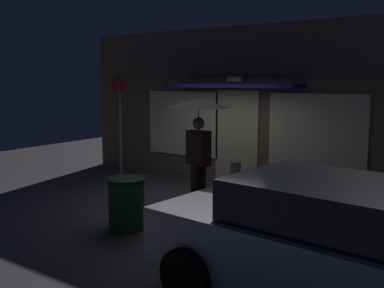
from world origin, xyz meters
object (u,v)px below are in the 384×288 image
at_px(person_with_umbrella, 198,122).
at_px(street_sign_post, 120,121).
at_px(sidewalk_bollard_2, 235,178).
at_px(trash_bin, 126,204).
at_px(parked_car, 351,250).
at_px(sidewalk_bollard, 272,183).

distance_m(person_with_umbrella, street_sign_post, 2.91).
height_order(sidewalk_bollard_2, trash_bin, trash_bin).
xyz_separation_m(sidewalk_bollard_2, trash_bin, (-0.34, -3.03, 0.08)).
relative_size(street_sign_post, trash_bin, 3.02).
relative_size(parked_car, street_sign_post, 1.71).
bearing_deg(trash_bin, parked_car, -11.24).
distance_m(person_with_umbrella, sidewalk_bollard, 2.04).
distance_m(sidewalk_bollard, sidewalk_bollard_2, 0.87).
height_order(parked_car, sidewalk_bollard_2, parked_car).
bearing_deg(street_sign_post, person_with_umbrella, -15.94).
xyz_separation_m(person_with_umbrella, street_sign_post, (-2.80, 0.80, -0.19)).
bearing_deg(parked_car, trash_bin, 174.34).
xyz_separation_m(person_with_umbrella, parked_car, (3.49, -2.49, -0.90)).
bearing_deg(trash_bin, street_sign_post, 135.08).
bearing_deg(person_with_umbrella, street_sign_post, -3.60).
distance_m(parked_car, street_sign_post, 7.13).
distance_m(sidewalk_bollard_2, trash_bin, 3.05).
bearing_deg(sidewalk_bollard_2, parked_car, -48.03).
bearing_deg(sidewalk_bollard_2, trash_bin, -96.43).
relative_size(parked_car, sidewalk_bollard_2, 6.34).
bearing_deg(trash_bin, sidewalk_bollard_2, 83.57).
bearing_deg(sidewalk_bollard_2, sidewalk_bollard, -2.46).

